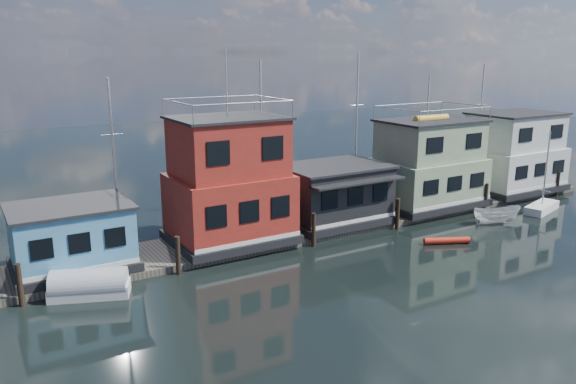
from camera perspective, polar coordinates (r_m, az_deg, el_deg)
ground at (r=32.05m, az=17.96°, el=-8.76°), size 160.00×160.00×0.00m
dock at (r=40.31m, az=5.16°, el=-3.12°), size 48.00×5.00×0.40m
houseboat_blue at (r=32.95m, az=-21.11°, el=-4.32°), size 6.40×4.90×3.66m
houseboat_red at (r=35.11m, az=-6.01°, el=0.88°), size 7.40×5.90×11.86m
houseboat_dark at (r=39.42m, az=4.66°, el=-0.16°), size 7.40×6.10×4.06m
houseboat_green at (r=44.90m, az=14.09°, el=2.69°), size 8.40×5.90×7.03m
houseboat_white at (r=52.36m, az=21.92°, el=3.66°), size 8.40×5.90×6.66m
pilings at (r=37.72m, az=7.27°, el=-2.95°), size 42.28×0.28×2.20m
background_masts at (r=46.64m, az=5.73°, el=5.95°), size 36.40×0.16×12.00m
day_sailer at (r=47.84m, az=24.38°, el=-1.36°), size 4.18×2.39×6.26m
tarp_runabout at (r=30.41m, az=-19.53°, el=-8.95°), size 4.17×2.82×1.58m
red_kayak at (r=37.77m, az=15.82°, el=-4.77°), size 2.91×1.66×0.44m
motorboat at (r=43.00m, az=20.42°, el=-2.22°), size 3.69×2.68×1.34m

